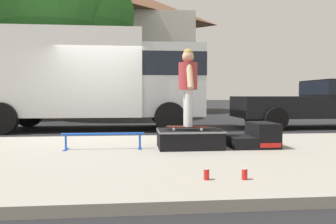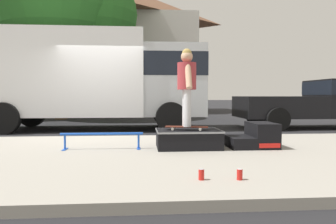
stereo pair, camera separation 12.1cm
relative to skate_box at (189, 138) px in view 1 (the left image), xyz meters
The scene contains 13 objects.
ground_plane 3.18m from the skate_box, 128.62° to the left, with size 140.00×140.00×0.00m, color black.
sidewalk_slab 2.06m from the skate_box, 164.97° to the right, with size 50.00×5.00×0.12m, color gray.
skate_box is the anchor object (origin of this frame).
kicker_ramp 1.26m from the skate_box, ahead, with size 0.87×0.78×0.46m.
grind_rail 1.57m from the skate_box, behind, with size 1.47×0.28×0.30m.
skateboard 0.22m from the skate_box, 130.07° to the right, with size 0.80×0.36×0.07m.
skater_kid 1.06m from the skate_box, 130.07° to the right, with size 0.34×0.73×1.41m.
soda_can 2.31m from the skate_box, 94.45° to the right, with size 0.07×0.07×0.13m.
soda_can_b 2.35m from the skate_box, 83.64° to the right, with size 0.07×0.07×0.13m.
box_truck 5.40m from the skate_box, 116.47° to the left, with size 6.91×2.63×3.05m.
pickup_truck_black 7.11m from the skate_box, 40.32° to the left, with size 5.70×2.09×1.61m.
street_tree_main 11.41m from the skate_box, 114.08° to the left, with size 6.41×5.83×8.42m.
house_behind 17.24m from the skate_box, 96.86° to the left, with size 9.54×8.22×8.40m.
Camera 1 is at (0.99, -8.42, 1.09)m, focal length 35.04 mm.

